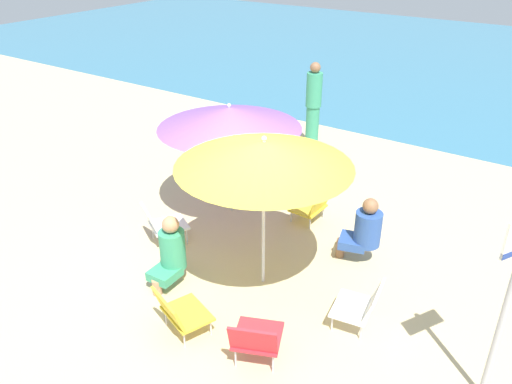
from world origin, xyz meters
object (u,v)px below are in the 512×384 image
object	(u,v)px
umbrella_yellow	(264,154)
umbrella_purple	(229,118)
person_a	(170,252)
person_b	(313,107)
beach_chair_a	(161,223)
beach_chair_e	(361,305)
person_c	(364,229)
beach_chair_d	(256,338)
beach_chair_c	(179,312)
beach_chair_b	(314,204)

from	to	relation	value
umbrella_yellow	umbrella_purple	world-z (taller)	umbrella_yellow
person_a	person_b	bearing A→B (deg)	-174.61
umbrella_yellow	beach_chair_a	size ratio (longest dim) A/B	2.84
beach_chair_e	person_b	distance (m)	5.23
umbrella_purple	beach_chair_a	world-z (taller)	umbrella_purple
beach_chair_e	person_c	xyz separation A→B (m)	(-0.51, 1.23, 0.19)
umbrella_purple	beach_chair_d	world-z (taller)	umbrella_purple
umbrella_purple	person_a	xyz separation A→B (m)	(0.48, -1.93, -1.11)
umbrella_purple	beach_chair_d	bearing A→B (deg)	-49.15
beach_chair_c	person_a	bearing A→B (deg)	67.85
beach_chair_b	beach_chair_e	size ratio (longest dim) A/B	1.05
person_b	person_c	world-z (taller)	person_b
umbrella_yellow	beach_chair_a	distance (m)	2.24
umbrella_purple	person_a	distance (m)	2.28
beach_chair_c	person_b	xyz separation A→B (m)	(-1.33, 5.51, 0.60)
beach_chair_a	person_b	distance (m)	4.29
beach_chair_b	person_b	size ratio (longest dim) A/B	0.35
beach_chair_b	beach_chair_e	xyz separation A→B (m)	(1.54, -1.75, -0.01)
beach_chair_d	person_b	world-z (taller)	person_b
umbrella_purple	beach_chair_e	world-z (taller)	umbrella_purple
beach_chair_c	beach_chair_d	size ratio (longest dim) A/B	0.94
umbrella_purple	beach_chair_c	bearing A→B (deg)	-65.24
beach_chair_c	person_c	distance (m)	2.72
beach_chair_e	person_a	world-z (taller)	person_a
beach_chair_c	person_c	size ratio (longest dim) A/B	0.72
beach_chair_b	person_b	distance (m)	2.95
umbrella_yellow	beach_chair_b	xyz separation A→B (m)	(-0.17, 1.68, -1.49)
person_a	person_c	xyz separation A→B (m)	(1.82, 1.81, 0.03)
umbrella_yellow	beach_chair_e	world-z (taller)	umbrella_yellow
person_a	person_c	distance (m)	2.57
umbrella_yellow	beach_chair_a	world-z (taller)	umbrella_yellow
umbrella_purple	person_a	world-z (taller)	umbrella_purple
person_a	person_c	bearing A→B (deg)	133.01
umbrella_purple	beach_chair_e	size ratio (longest dim) A/B	3.65
beach_chair_a	person_a	distance (m)	0.96
beach_chair_b	beach_chair_d	xyz separation A→B (m)	(0.88, -2.89, 0.03)
beach_chair_d	person_a	xyz separation A→B (m)	(-1.67, 0.55, 0.11)
beach_chair_e	person_b	size ratio (longest dim) A/B	0.33
beach_chair_d	person_c	bearing A→B (deg)	-26.65
umbrella_purple	beach_chair_d	distance (m)	3.51
person_b	umbrella_yellow	bearing A→B (deg)	-141.36
umbrella_yellow	person_b	bearing A→B (deg)	110.64
beach_chair_b	person_a	world-z (taller)	person_a
beach_chair_d	person_b	size ratio (longest dim) A/B	0.41
person_a	beach_chair_c	bearing A→B (deg)	45.51
person_a	beach_chair_d	bearing A→B (deg)	69.83
person_b	person_c	xyz separation A→B (m)	(2.44, -3.04, -0.42)
umbrella_yellow	beach_chair_a	bearing A→B (deg)	-178.01
person_b	person_a	bearing A→B (deg)	-154.77
person_c	beach_chair_e	bearing A→B (deg)	96.77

